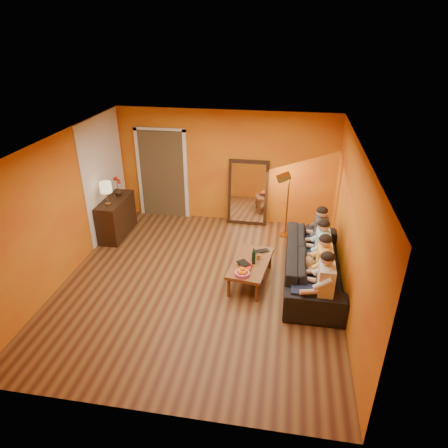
% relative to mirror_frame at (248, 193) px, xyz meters
% --- Properties ---
extents(room_shell, '(5.00, 5.50, 2.60)m').
position_rel_mirror_frame_xyz_m(room_shell, '(-0.55, -2.26, 0.54)').
color(room_shell, brown).
rests_on(room_shell, ground).
extents(white_accent, '(0.02, 1.90, 2.58)m').
position_rel_mirror_frame_xyz_m(white_accent, '(-3.04, -0.88, 0.54)').
color(white_accent, white).
rests_on(white_accent, wall_left).
extents(doorway_recess, '(1.06, 0.30, 2.10)m').
position_rel_mirror_frame_xyz_m(doorway_recess, '(-2.05, 0.20, 0.29)').
color(doorway_recess, '#3F2D19').
rests_on(doorway_recess, floor).
extents(door_jamb_left, '(0.08, 0.06, 2.20)m').
position_rel_mirror_frame_xyz_m(door_jamb_left, '(-2.62, 0.08, 0.29)').
color(door_jamb_left, white).
rests_on(door_jamb_left, wall_back).
extents(door_jamb_right, '(0.08, 0.06, 2.20)m').
position_rel_mirror_frame_xyz_m(door_jamb_right, '(-1.48, 0.08, 0.29)').
color(door_jamb_right, white).
rests_on(door_jamb_right, wall_back).
extents(door_header, '(1.22, 0.06, 0.08)m').
position_rel_mirror_frame_xyz_m(door_header, '(-2.05, 0.08, 1.36)').
color(door_header, white).
rests_on(door_header, wall_back).
extents(mirror_frame, '(0.92, 0.27, 1.51)m').
position_rel_mirror_frame_xyz_m(mirror_frame, '(0.00, 0.00, 0.00)').
color(mirror_frame, black).
rests_on(mirror_frame, floor).
extents(mirror_glass, '(0.78, 0.21, 1.35)m').
position_rel_mirror_frame_xyz_m(mirror_glass, '(0.00, -0.04, 0.00)').
color(mirror_glass, white).
rests_on(mirror_glass, mirror_frame).
extents(sideboard, '(0.44, 1.18, 0.85)m').
position_rel_mirror_frame_xyz_m(sideboard, '(-2.79, -1.08, -0.34)').
color(sideboard, black).
rests_on(sideboard, floor).
extents(table_lamp, '(0.24, 0.24, 0.51)m').
position_rel_mirror_frame_xyz_m(table_lamp, '(-2.79, -1.38, 0.34)').
color(table_lamp, beige).
rests_on(table_lamp, sideboard).
extents(sofa, '(2.51, 0.98, 0.73)m').
position_rel_mirror_frame_xyz_m(sofa, '(1.45, -2.22, -0.39)').
color(sofa, black).
rests_on(sofa, floor).
extents(coffee_table, '(0.78, 1.29, 0.42)m').
position_rel_mirror_frame_xyz_m(coffee_table, '(0.34, -2.40, -0.55)').
color(coffee_table, brown).
rests_on(coffee_table, floor).
extents(floor_lamp, '(0.35, 0.31, 1.44)m').
position_rel_mirror_frame_xyz_m(floor_lamp, '(0.92, -0.54, -0.04)').
color(floor_lamp, '#AF7933').
rests_on(floor_lamp, floor).
extents(dog, '(0.46, 0.65, 0.71)m').
position_rel_mirror_frame_xyz_m(dog, '(1.37, -2.63, -0.41)').
color(dog, '#A97C4C').
rests_on(dog, floor).
extents(person_far_left, '(0.70, 0.44, 1.22)m').
position_rel_mirror_frame_xyz_m(person_far_left, '(1.58, -3.22, -0.15)').
color(person_far_left, beige).
rests_on(person_far_left, sofa).
extents(person_mid_left, '(0.70, 0.44, 1.22)m').
position_rel_mirror_frame_xyz_m(person_mid_left, '(1.58, -2.67, -0.15)').
color(person_mid_left, '#E8B44D').
rests_on(person_mid_left, sofa).
extents(person_mid_right, '(0.70, 0.44, 1.22)m').
position_rel_mirror_frame_xyz_m(person_mid_right, '(1.58, -2.12, -0.15)').
color(person_mid_right, '#9CD4F1').
rests_on(person_mid_right, sofa).
extents(person_far_right, '(0.70, 0.44, 1.22)m').
position_rel_mirror_frame_xyz_m(person_far_right, '(1.58, -1.57, -0.15)').
color(person_far_right, '#36373C').
rests_on(person_far_right, sofa).
extents(fruit_bowl, '(0.26, 0.26, 0.16)m').
position_rel_mirror_frame_xyz_m(fruit_bowl, '(0.24, -2.85, -0.26)').
color(fruit_bowl, '#D74C90').
rests_on(fruit_bowl, coffee_table).
extents(wine_bottle, '(0.07, 0.07, 0.31)m').
position_rel_mirror_frame_xyz_m(wine_bottle, '(0.39, -2.45, -0.18)').
color(wine_bottle, black).
rests_on(wine_bottle, coffee_table).
extents(tumbler, '(0.10, 0.10, 0.09)m').
position_rel_mirror_frame_xyz_m(tumbler, '(0.46, -2.28, -0.29)').
color(tumbler, '#B27F3F').
rests_on(tumbler, coffee_table).
extents(laptop, '(0.34, 0.30, 0.02)m').
position_rel_mirror_frame_xyz_m(laptop, '(0.52, -2.05, -0.33)').
color(laptop, black).
rests_on(laptop, coffee_table).
extents(book_lower, '(0.26, 0.29, 0.02)m').
position_rel_mirror_frame_xyz_m(book_lower, '(0.16, -2.60, -0.33)').
color(book_lower, black).
rests_on(book_lower, coffee_table).
extents(book_mid, '(0.20, 0.27, 0.02)m').
position_rel_mirror_frame_xyz_m(book_mid, '(0.17, -2.59, -0.31)').
color(book_mid, '#B52314').
rests_on(book_mid, book_lower).
extents(book_upper, '(0.27, 0.28, 0.02)m').
position_rel_mirror_frame_xyz_m(book_upper, '(0.16, -2.61, -0.29)').
color(book_upper, black).
rests_on(book_upper, book_mid).
extents(vase, '(0.16, 0.16, 0.17)m').
position_rel_mirror_frame_xyz_m(vase, '(-2.79, -0.83, 0.17)').
color(vase, black).
rests_on(vase, sideboard).
extents(flowers, '(0.17, 0.17, 0.45)m').
position_rel_mirror_frame_xyz_m(flowers, '(-2.79, -0.83, 0.43)').
color(flowers, '#B52314').
rests_on(flowers, vase).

